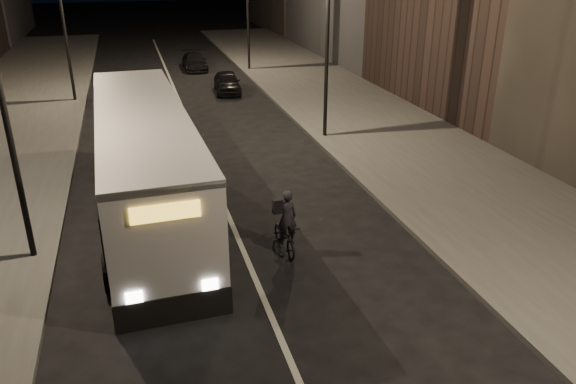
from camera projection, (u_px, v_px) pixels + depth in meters
ground at (268, 309)px, 13.24m from camera, size 180.00×180.00×0.00m
sidewalk_right at (367, 120)px, 27.70m from camera, size 7.00×70.00×0.16m
streetlight_right_mid at (322, 14)px, 23.05m from camera, size 1.20×0.44×8.12m
streetlight_left_near at (7, 62)px, 13.31m from camera, size 1.20×0.44×8.12m
streetlight_left_far at (66, 1)px, 29.21m from camera, size 1.20×0.44×8.12m
city_bus at (145, 158)px, 17.47m from camera, size 3.29×12.61×3.37m
cyclist_on_bicycle at (285, 231)px, 15.55m from camera, size 0.68×1.69×1.91m
car_near at (227, 82)px, 33.15m from camera, size 1.75×3.70×1.22m
car_mid at (118, 88)px, 31.22m from camera, size 1.85×4.55×1.47m
car_far at (195, 61)px, 39.62m from camera, size 1.63×3.90×1.12m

